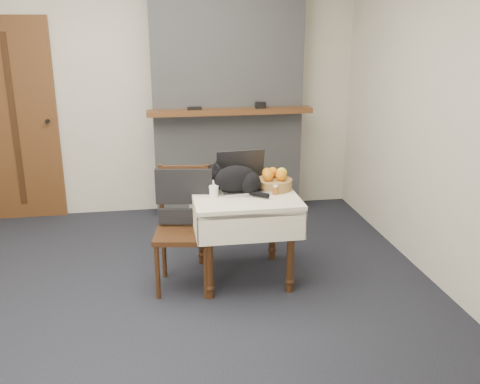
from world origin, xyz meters
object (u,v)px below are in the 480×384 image
at_px(cat, 237,180).
at_px(chair, 184,210).
at_px(laptop, 243,180).
at_px(fruit_basket, 274,181).
at_px(pill_bottle, 275,190).
at_px(cream_jar, 214,191).
at_px(side_table, 244,207).
at_px(door, 15,121).

bearing_deg(cat, chair, -159.59).
height_order(laptop, cat, laptop).
xyz_separation_m(fruit_basket, chair, (-0.71, -0.08, -0.17)).
xyz_separation_m(laptop, pill_bottle, (0.21, -0.19, -0.03)).
height_order(cream_jar, chair, chair).
bearing_deg(side_table, fruit_basket, 14.66).
relative_size(pill_bottle, fruit_basket, 0.27).
relative_size(laptop, fruit_basket, 1.51).
distance_m(side_table, cream_jar, 0.28).
relative_size(cream_jar, fruit_basket, 0.29).
xyz_separation_m(cat, chair, (-0.41, -0.01, -0.22)).
bearing_deg(laptop, fruit_basket, -16.41).
bearing_deg(door, side_table, -40.70).
bearing_deg(cream_jar, side_table, 10.98).
bearing_deg(chair, laptop, 23.61).
bearing_deg(chair, side_table, 10.72).
height_order(door, chair, door).
bearing_deg(chair, cat, 10.78).
height_order(laptop, pill_bottle, laptop).
distance_m(door, fruit_basket, 2.80).
distance_m(laptop, chair, 0.52).
relative_size(door, laptop, 4.76).
xyz_separation_m(door, fruit_basket, (2.25, -1.65, -0.24)).
distance_m(side_table, fruit_basket, 0.31).
bearing_deg(pill_bottle, cat, 163.57).
xyz_separation_m(cream_jar, fruit_basket, (0.48, 0.11, 0.02)).
distance_m(fruit_basket, chair, 0.73).
bearing_deg(pill_bottle, cream_jar, 175.37).
relative_size(door, side_table, 2.56).
height_order(side_table, laptop, laptop).
distance_m(cat, cream_jar, 0.20).
distance_m(side_table, cat, 0.22).
xyz_separation_m(laptop, cream_jar, (-0.25, -0.15, -0.03)).
distance_m(door, side_table, 2.67).
distance_m(side_table, pill_bottle, 0.29).
bearing_deg(side_table, door, 139.30).
bearing_deg(side_table, laptop, 81.86).
distance_m(cat, pill_bottle, 0.30).
bearing_deg(fruit_basket, cream_jar, -167.10).
relative_size(side_table, cat, 1.70).
height_order(door, laptop, door).
height_order(side_table, cat, cat).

